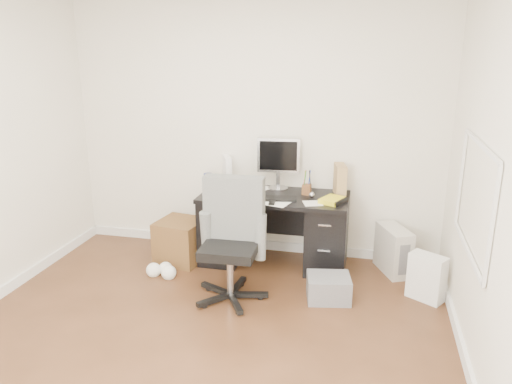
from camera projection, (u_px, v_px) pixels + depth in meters
ground at (194, 347)px, 3.82m from camera, size 4.00×4.00×0.00m
room_shell at (191, 133)px, 3.37m from camera, size 4.02×4.02×2.71m
desk at (274, 227)px, 5.19m from camera, size 1.50×0.70×0.75m
loose_papers at (254, 195)px, 5.08m from camera, size 1.10×0.60×0.00m
lcd_monitor at (278, 164)px, 5.20m from camera, size 0.46×0.29×0.56m
keyboard at (275, 199)px, 4.93m from camera, size 0.45×0.21×0.02m
computer_mouse at (312, 195)px, 4.99m from camera, size 0.08×0.08×0.06m
travel_mug at (208, 183)px, 5.16m from camera, size 0.11×0.11×0.20m
white_binder at (227, 171)px, 5.39m from camera, size 0.23×0.31×0.32m
magazine_file at (340, 180)px, 5.07m from camera, size 0.19×0.29×0.31m
pen_cup at (307, 183)px, 5.07m from camera, size 0.11×0.11×0.25m
yellow_book at (333, 200)px, 4.85m from camera, size 0.28×0.31×0.04m
paper_remote at (274, 202)px, 4.83m from camera, size 0.33×0.29×0.02m
office_chair at (230, 242)px, 4.39m from camera, size 0.65×0.65×1.11m
pc_tower at (393, 250)px, 5.03m from camera, size 0.38×0.51×0.47m
shopping_bag at (427, 277)px, 4.48m from camera, size 0.39×0.36×0.43m
wicker_basket at (181, 241)px, 5.29m from camera, size 0.51×0.51×0.45m
desk_printer at (329, 288)px, 4.51m from camera, size 0.43×0.38×0.23m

